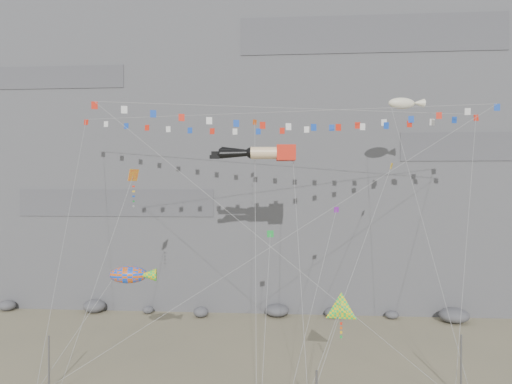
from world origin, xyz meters
TOP-DOWN VIEW (x-y plane):
  - ground at (0.00, 0.00)m, footprint 120.00×120.00m
  - cliff at (0.00, 32.00)m, footprint 80.00×28.00m
  - talus_boulders at (0.00, 17.00)m, footprint 60.00×3.00m
  - anchor_pole_left at (-14.57, -3.67)m, footprint 0.12×0.12m
  - anchor_pole_right at (12.74, -2.55)m, footprint 0.12×0.12m
  - legs_kite at (-0.79, 5.50)m, footprint 8.03×15.05m
  - flag_banner_upper at (-0.33, 8.78)m, footprint 36.78×16.69m
  - flag_banner_lower at (2.42, 4.08)m, footprint 30.20×11.42m
  - harlequin_kite at (-10.68, 2.20)m, footprint 4.05×7.58m
  - fish_windsock at (-10.43, 0.29)m, footprint 6.99×5.41m
  - delta_kite at (5.08, -1.62)m, footprint 4.09×6.74m
  - blimp_windsock at (11.42, 9.69)m, footprint 3.84×13.99m
  - small_kite_a at (-1.62, 7.88)m, footprint 1.96×15.76m
  - small_kite_b at (5.25, 5.50)m, footprint 4.48×11.41m
  - small_kite_c at (-0.01, 3.14)m, footprint 1.10×10.72m
  - small_kite_d at (10.08, 7.78)m, footprint 8.57×14.75m

SIDE VIEW (x-z plane):
  - ground at x=0.00m, z-range 0.00..0.00m
  - talus_boulders at x=0.00m, z-range 0.00..1.20m
  - anchor_pole_left at x=-14.57m, z-range 0.00..3.79m
  - anchor_pole_right at x=12.74m, z-range 0.00..4.18m
  - delta_kite at x=5.08m, z-range 1.02..9.73m
  - fish_windsock at x=-10.43m, z-range 2.37..12.12m
  - small_kite_c at x=-0.01m, z-range 2.84..17.07m
  - small_kite_b at x=5.25m, z-range 3.38..19.88m
  - harlequin_kite at x=-10.68m, z-range 6.50..22.83m
  - small_kite_d at x=10.08m, z-range 4.10..26.51m
  - legs_kite at x=-0.79m, z-range 5.76..27.42m
  - small_kite_a at x=-1.62m, z-range 6.53..31.26m
  - flag_banner_lower at x=2.42m, z-range 8.36..31.66m
  - flag_banner_upper at x=-0.33m, z-range 6.18..34.68m
  - blimp_windsock at x=11.42m, z-range 8.75..33.65m
  - cliff at x=0.00m, z-range 0.00..50.00m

